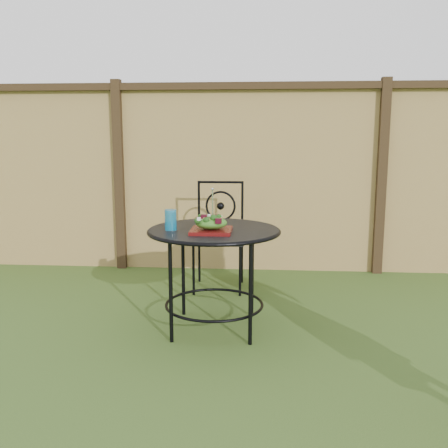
# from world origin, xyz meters

# --- Properties ---
(ground) EXTENTS (60.00, 60.00, 0.00)m
(ground) POSITION_xyz_m (0.00, 0.00, 0.00)
(ground) COLOR #294215
(ground) RESTS_ON ground
(fence) EXTENTS (8.00, 0.12, 1.90)m
(fence) POSITION_xyz_m (-0.00, 2.19, 0.95)
(fence) COLOR tan
(fence) RESTS_ON ground
(patio_table) EXTENTS (0.92, 0.92, 0.72)m
(patio_table) POSITION_xyz_m (-0.19, 0.57, 0.59)
(patio_table) COLOR black
(patio_table) RESTS_ON ground
(patio_chair) EXTENTS (0.46, 0.46, 0.95)m
(patio_chair) POSITION_xyz_m (-0.24, 1.57, 0.50)
(patio_chair) COLOR black
(patio_chair) RESTS_ON ground
(salad_plate) EXTENTS (0.27, 0.27, 0.02)m
(salad_plate) POSITION_xyz_m (-0.19, 0.44, 0.74)
(salad_plate) COLOR #400B09
(salad_plate) RESTS_ON patio_table
(salad) EXTENTS (0.21, 0.21, 0.08)m
(salad) POSITION_xyz_m (-0.19, 0.44, 0.79)
(salad) COLOR #235614
(salad) RESTS_ON salad_plate
(fork) EXTENTS (0.01, 0.01, 0.18)m
(fork) POSITION_xyz_m (-0.18, 0.44, 0.92)
(fork) COLOR silver
(fork) RESTS_ON salad
(drinking_glass) EXTENTS (0.08, 0.08, 0.14)m
(drinking_glass) POSITION_xyz_m (-0.48, 0.50, 0.79)
(drinking_glass) COLOR #0D709C
(drinking_glass) RESTS_ON patio_table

